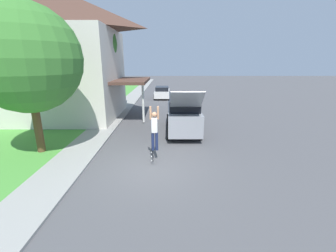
% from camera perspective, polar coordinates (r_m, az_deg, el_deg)
% --- Properties ---
extents(ground_plane, '(120.00, 120.00, 0.00)m').
position_cam_1_polar(ground_plane, '(9.68, -4.39, -10.40)').
color(ground_plane, '#49494C').
extents(lawn, '(10.00, 80.00, 0.08)m').
position_cam_1_polar(lawn, '(17.57, -29.78, -0.10)').
color(lawn, '#478E38').
rests_on(lawn, ground_plane).
extents(sidewalk, '(1.80, 80.00, 0.10)m').
position_cam_1_polar(sidewalk, '(15.84, -15.85, -0.08)').
color(sidewalk, gray).
rests_on(sidewalk, ground_plane).
extents(house, '(12.19, 7.86, 9.43)m').
position_cam_1_polar(house, '(19.38, -27.58, 16.42)').
color(house, beige).
rests_on(house, lawn).
extents(lawn_tree_near, '(4.74, 4.74, 6.71)m').
position_cam_1_polar(lawn_tree_near, '(11.93, -32.26, 14.19)').
color(lawn_tree_near, brown).
rests_on(lawn_tree_near, lawn).
extents(lawn_tree_far, '(4.51, 4.51, 7.75)m').
position_cam_1_polar(lawn_tree_far, '(18.79, -20.00, 19.06)').
color(lawn_tree_far, brown).
rests_on(lawn_tree_far, lawn).
extents(suv_parked, '(2.03, 5.59, 2.96)m').
position_cam_1_polar(suv_parked, '(14.04, 3.88, 3.28)').
color(suv_parked, gray).
rests_on(suv_parked, ground_plane).
extents(car_down_street, '(1.88, 4.19, 1.37)m').
position_cam_1_polar(car_down_street, '(27.32, -1.47, 8.54)').
color(car_down_street, silver).
rests_on(car_down_street, ground_plane).
extents(skateboarder, '(0.41, 0.23, 1.99)m').
position_cam_1_polar(skateboarder, '(9.77, -3.42, -0.50)').
color(skateboarder, '#192347').
rests_on(skateboarder, ground_plane).
extents(skateboard, '(0.15, 0.77, 0.24)m').
position_cam_1_polar(skateboard, '(10.01, -3.87, -7.72)').
color(skateboard, black).
rests_on(skateboard, ground_plane).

